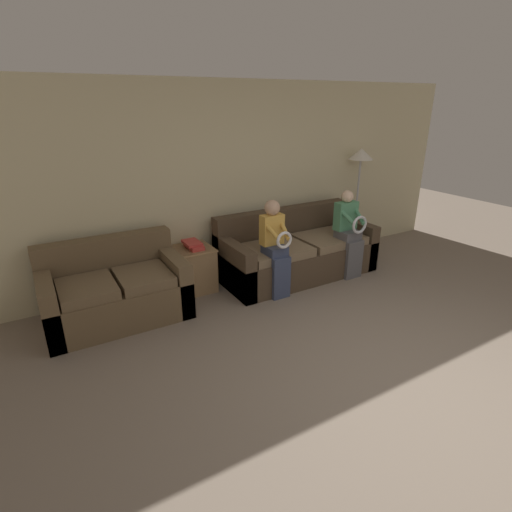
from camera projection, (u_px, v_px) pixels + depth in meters
name	position (u px, v px, depth m)	size (l,w,h in m)	color
ground_plane	(424.00, 395.00, 3.33)	(14.00, 14.00, 0.00)	gray
wall_back	(243.00, 181.00, 5.40)	(7.35, 0.06, 2.55)	beige
couch_main	(296.00, 252.00, 5.56)	(2.16, 0.93, 0.88)	#473828
couch_side	(115.00, 291.00, 4.43)	(1.50, 0.89, 0.86)	brown
child_left_seated	(275.00, 244.00, 4.84)	(0.29, 0.38, 1.19)	#384260
child_right_seated	(349.00, 231.00, 5.41)	(0.32, 0.37, 1.18)	#56565B
side_shelf	(194.00, 268.00, 5.10)	(0.46, 0.50, 0.57)	#9E7A51
book_stack	(193.00, 245.00, 4.98)	(0.20, 0.32, 0.09)	#BC3833
floor_lamp	(360.00, 163.00, 6.07)	(0.37, 0.37, 1.62)	#2D2B28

